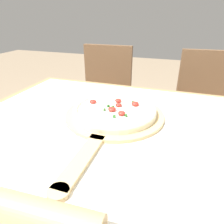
# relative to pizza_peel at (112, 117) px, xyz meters

# --- Properties ---
(dining_table) EXTENTS (1.18, 1.02, 0.73)m
(dining_table) POSITION_rel_pizza_peel_xyz_m (0.04, -0.11, -0.11)
(dining_table) COLOR #A87F51
(dining_table) RESTS_ON ground_plane
(towel_cloth) EXTENTS (1.10, 0.94, 0.00)m
(towel_cloth) POSITION_rel_pizza_peel_xyz_m (0.04, -0.11, -0.01)
(towel_cloth) COLOR white
(towel_cloth) RESTS_ON dining_table
(pizza_peel) EXTENTS (0.37, 0.60, 0.01)m
(pizza_peel) POSITION_rel_pizza_peel_xyz_m (0.00, 0.00, 0.00)
(pizza_peel) COLOR tan
(pizza_peel) RESTS_ON towel_cloth
(pizza) EXTENTS (0.31, 0.31, 0.03)m
(pizza) POSITION_rel_pizza_peel_xyz_m (0.00, 0.03, 0.02)
(pizza) COLOR beige
(pizza) RESTS_ON pizza_peel
(rolling_pin) EXTENTS (0.43, 0.08, 0.06)m
(rolling_pin) POSITION_rel_pizza_peel_xyz_m (-0.04, -0.44, 0.02)
(rolling_pin) COLOR tan
(rolling_pin) RESTS_ON towel_cloth
(chair_left) EXTENTS (0.41, 0.41, 0.87)m
(chair_left) POSITION_rel_pizza_peel_xyz_m (-0.32, 0.76, -0.24)
(chair_left) COLOR brown
(chair_left) RESTS_ON ground_plane
(chair_right) EXTENTS (0.43, 0.43, 0.87)m
(chair_right) POSITION_rel_pizza_peel_xyz_m (0.41, 0.76, -0.24)
(chair_right) COLOR brown
(chair_right) RESTS_ON ground_plane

